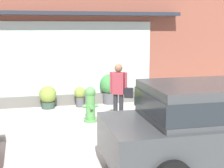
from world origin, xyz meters
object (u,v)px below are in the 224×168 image
potted_plant_near_hydrant (110,87)px  potted_plant_corner_tall (48,97)px  pedestrian_with_handbag (119,89)px  potted_plant_window_right (80,95)px  parked_car_dark_gray (217,121)px  fire_hydrant (90,104)px

potted_plant_near_hydrant → potted_plant_corner_tall: bearing=-174.1°
pedestrian_with_handbag → potted_plant_window_right: bearing=139.0°
pedestrian_with_handbag → potted_plant_near_hydrant: 2.35m
parked_car_dark_gray → potted_plant_corner_tall: parked_car_dark_gray is taller
fire_hydrant → parked_car_dark_gray: (1.72, -3.65, 0.42)m
potted_plant_window_right → pedestrian_with_handbag: bearing=-68.5°
pedestrian_with_handbag → parked_car_dark_gray: (0.96, -3.37, -0.02)m
pedestrian_with_handbag → parked_car_dark_gray: parked_car_dark_gray is taller
fire_hydrant → potted_plant_near_hydrant: 2.27m
fire_hydrant → parked_car_dark_gray: parked_car_dark_gray is taller
potted_plant_near_hydrant → potted_plant_window_right: bearing=-167.5°
pedestrian_with_handbag → parked_car_dark_gray: 3.51m
parked_car_dark_gray → pedestrian_with_handbag: bearing=105.7°
parked_car_dark_gray → potted_plant_corner_tall: 6.16m
potted_plant_window_right → potted_plant_corner_tall: bearing=179.0°
parked_car_dark_gray → potted_plant_near_hydrant: size_ratio=4.22×
potted_plant_window_right → potted_plant_corner_tall: (-1.04, 0.02, 0.01)m
potted_plant_corner_tall → parked_car_dark_gray: bearing=-62.7°
potted_plant_corner_tall → pedestrian_with_handbag: bearing=-48.3°
potted_plant_window_right → parked_car_dark_gray: bearing=-71.9°
fire_hydrant → potted_plant_near_hydrant: potted_plant_near_hydrant is taller
fire_hydrant → potted_plant_corner_tall: (-1.10, 1.81, -0.12)m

